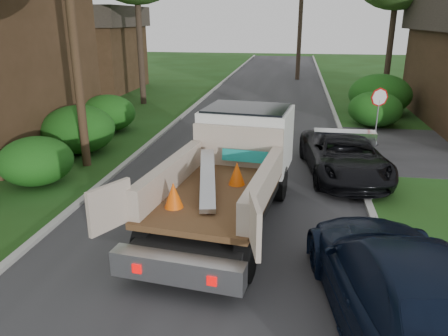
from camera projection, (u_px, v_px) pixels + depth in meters
ground at (208, 242)px, 10.43m from camera, size 120.00×120.00×0.00m
road at (251, 136)px, 19.77m from camera, size 8.00×90.00×0.02m
curb_left at (164, 132)px, 20.37m from camera, size 0.20×90.00×0.12m
curb_right at (344, 139)px, 19.13m from camera, size 0.20×90.00×0.12m
stop_sign at (379, 105)px, 17.47m from camera, size 0.71×0.32×2.48m
utility_pole at (71, 15)px, 14.23m from camera, size 2.42×1.25×10.00m
house_left_far at (86, 47)px, 32.02m from camera, size 7.56×7.56×6.00m
hedge_left_a at (36, 161)px, 13.92m from camera, size 2.34×2.34×1.53m
hedge_left_b at (78, 129)px, 17.18m from camera, size 2.86×2.86×1.87m
hedge_left_c at (108, 113)px, 20.52m from camera, size 2.60×2.60×1.70m
hedge_right_a at (375, 109)px, 21.41m from camera, size 2.60×2.60×1.70m
hedge_right_b at (380, 94)px, 24.02m from camera, size 3.38×3.38×2.21m
flatbed_truck at (236, 160)px, 11.86m from camera, size 3.69×7.26×2.64m
black_pickup at (344, 155)px, 14.66m from camera, size 3.03×5.45×1.44m
navy_suv at (403, 287)px, 7.25m from camera, size 3.27×6.17×1.70m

